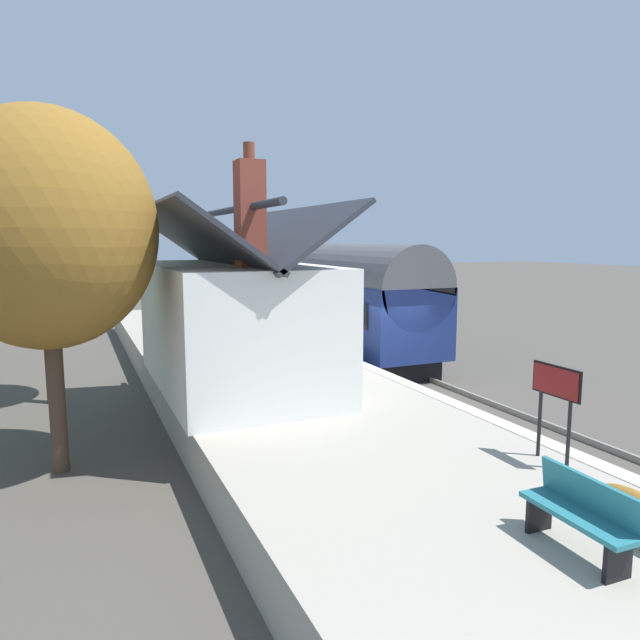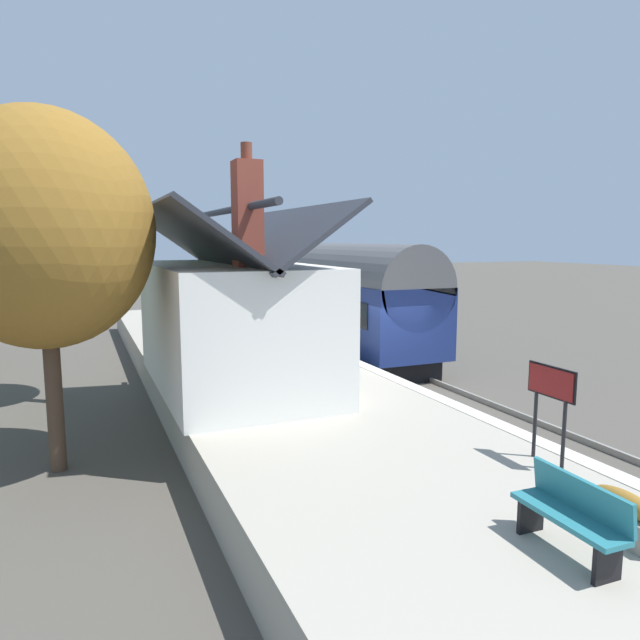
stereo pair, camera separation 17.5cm
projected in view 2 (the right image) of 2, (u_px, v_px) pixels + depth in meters
ground_plane at (400, 394)px, 16.71m from camera, size 160.00×160.00×0.00m
platform at (273, 392)px, 15.14m from camera, size 32.00×5.78×0.94m
platform_edge_coping at (365, 366)px, 16.12m from camera, size 32.00×0.36×0.02m
rail_near at (447, 386)px, 17.33m from camera, size 52.00×0.08×0.14m
rail_far at (406, 391)px, 16.77m from camera, size 52.00×0.08×0.14m
train at (347, 299)px, 21.80m from camera, size 10.31×2.73×4.32m
station_building at (232, 320)px, 13.83m from camera, size 7.14×3.80×5.51m
bench_platform_end at (572, 514)px, 6.41m from camera, size 1.41×0.47×0.88m
bench_near_building at (232, 324)px, 20.89m from camera, size 1.40×0.44×0.88m
planter_edge_far at (249, 311)px, 24.94m from camera, size 0.50×0.50×0.87m
planter_under_sign at (623, 516)px, 6.75m from camera, size 0.94×0.32×0.60m
planter_corner_building at (243, 333)px, 19.51m from camera, size 0.45×0.45×0.69m
station_sign_board at (551, 390)px, 8.95m from camera, size 0.96×0.06×1.57m
tree_distant at (43, 230)px, 10.57m from camera, size 3.86×4.01×6.85m
tree_far_right at (42, 235)px, 15.26m from camera, size 2.92×2.87×6.18m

